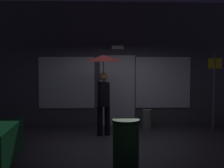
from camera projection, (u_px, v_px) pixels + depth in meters
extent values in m
plane|color=#38353A|center=(122.00, 142.00, 8.07)|extent=(18.00, 18.00, 0.00)
cube|color=#4C4C56|center=(117.00, 64.00, 10.29)|extent=(8.32, 0.30, 3.86)
cube|color=white|center=(117.00, 91.00, 10.17)|extent=(1.10, 0.04, 2.20)
cube|color=white|center=(67.00, 83.00, 10.09)|extent=(1.73, 0.04, 1.60)
cube|color=white|center=(163.00, 82.00, 10.22)|extent=(1.73, 0.04, 1.60)
cube|color=white|center=(118.00, 47.00, 10.00)|extent=(0.36, 0.16, 0.12)
cylinder|color=black|center=(100.00, 121.00, 8.76)|extent=(0.15, 0.15, 0.80)
cylinder|color=black|center=(107.00, 121.00, 8.81)|extent=(0.15, 0.15, 0.80)
cube|color=black|center=(104.00, 94.00, 8.73)|extent=(0.32, 0.50, 0.65)
cube|color=silver|center=(108.00, 94.00, 8.72)|extent=(0.05, 0.14, 0.52)
cube|color=#B28C19|center=(108.00, 95.00, 8.72)|extent=(0.03, 0.05, 0.42)
sphere|color=tan|center=(104.00, 77.00, 8.70)|extent=(0.22, 0.22, 0.22)
cylinder|color=slate|center=(104.00, 74.00, 8.70)|extent=(0.02, 0.02, 1.02)
cone|color=#4C0C0C|center=(103.00, 58.00, 8.67)|extent=(1.05, 1.05, 0.18)
cylinder|color=#595B60|center=(214.00, 92.00, 9.46)|extent=(0.07, 0.07, 2.21)
cube|color=gold|center=(215.00, 63.00, 9.38)|extent=(0.40, 0.02, 0.30)
cylinder|color=slate|center=(147.00, 119.00, 9.66)|extent=(0.29, 0.29, 0.58)
cylinder|color=#1E4C23|center=(126.00, 145.00, 6.11)|extent=(0.50, 0.50, 0.85)
cylinder|color=black|center=(126.00, 121.00, 6.08)|extent=(0.52, 0.52, 0.06)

